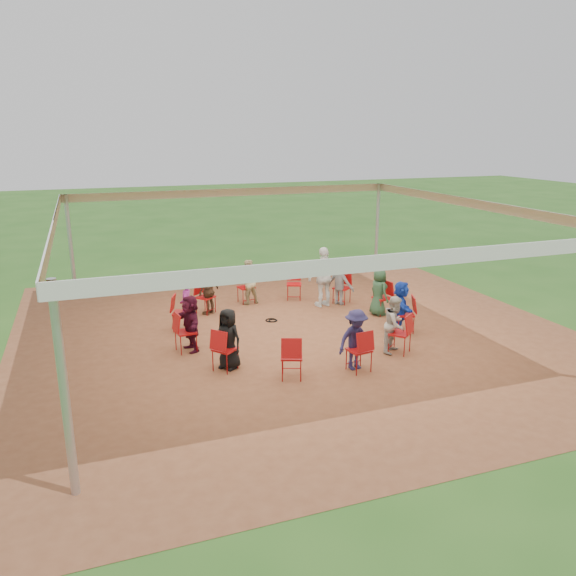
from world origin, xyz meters
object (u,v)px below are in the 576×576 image
object	(u,v)px
chair_6	(182,313)
chair_9	(292,357)
person_seated_2	(340,282)
chair_5	(205,297)
person_seated_8	(356,340)
person_seated_4	(209,291)
standing_person	(324,277)
person_seated_0	(401,307)
person_seated_1	(379,292)
chair_2	(342,288)
chair_11	(400,334)
chair_3	(294,284)
chair_8	(225,349)
chair_7	(186,332)
laptop	(394,308)
person_seated_6	(190,323)
person_seated_7	(228,339)
person_seated_5	(186,305)
chair_0	(405,314)
chair_1	(382,298)
chair_10	(359,350)
cable_coil	(272,320)
chair_4	(246,287)
person_seated_9	(395,324)

from	to	relation	value
chair_6	chair_9	world-z (taller)	same
person_seated_2	chair_5	bearing A→B (deg)	43.71
chair_5	person_seated_8	world-z (taller)	person_seated_8
person_seated_4	standing_person	xyz separation A→B (m)	(3.15, -0.41, 0.20)
chair_5	person_seated_0	xyz separation A→B (m)	(4.13, -3.05, 0.19)
person_seated_1	chair_2	bearing A→B (deg)	10.19
chair_11	person_seated_1	xyz separation A→B (m)	(0.86, 2.52, 0.19)
chair_3	chair_8	distance (m)	5.25
chair_7	person_seated_1	bearing A→B (deg)	90.00
chair_8	laptop	bearing A→B (deg)	61.80
person_seated_6	laptop	distance (m)	4.86
chair_6	person_seated_7	size ratio (longest dim) A/B	0.71
laptop	person_seated_6	bearing A→B (deg)	105.49
chair_11	person_seated_5	distance (m)	5.14
chair_6	person_seated_5	size ratio (longest dim) A/B	0.71
chair_8	person_seated_4	world-z (taller)	person_seated_4
chair_0	person_seated_5	size ratio (longest dim) A/B	0.71
chair_1	person_seated_8	xyz separation A→B (m)	(-2.28, -2.99, 0.19)
chair_0	chair_8	world-z (taller)	same
chair_1	chair_10	xyz separation A→B (m)	(-2.27, -3.11, 0.00)
person_seated_5	standing_person	distance (m)	4.01
chair_6	chair_8	world-z (taller)	same
chair_10	person_seated_0	bearing A→B (deg)	32.24
chair_2	chair_3	xyz separation A→B (m)	(-1.14, 0.83, 0.00)
chair_1	chair_6	size ratio (longest dim) A/B	1.00
chair_10	chair_11	bearing A→B (deg)	15.00
chair_11	cable_coil	distance (m)	3.62
person_seated_6	standing_person	bearing A→B (deg)	107.35
person_seated_8	chair_8	bearing A→B (deg)	152.24
chair_5	chair_8	distance (m)	3.84
chair_8	chair_2	bearing A→B (deg)	90.00
person_seated_0	person_seated_6	bearing A→B (deg)	105.00
person_seated_2	laptop	bearing A→B (deg)	146.82
chair_4	standing_person	distance (m)	2.25
chair_5	person_seated_6	xyz separation A→B (m)	(-0.86, -2.52, 0.19)
person_seated_5	laptop	xyz separation A→B (m)	(4.70, -1.81, -0.04)
chair_10	person_seated_2	bearing A→B (deg)	60.75
chair_0	chair_5	distance (m)	5.25
chair_4	chair_7	distance (m)	3.84
chair_9	chair_11	size ratio (longest dim) A/B	1.00
person_seated_5	standing_person	size ratio (longest dim) A/B	0.76
chair_10	cable_coil	xyz separation A→B (m)	(-0.67, 3.58, -0.43)
chair_0	cable_coil	distance (m)	3.38
chair_2	standing_person	size ratio (longest dim) A/B	0.54
chair_5	person_seated_9	bearing A→B (deg)	90.00
chair_2	cable_coil	xyz separation A→B (m)	(-2.36, -0.81, -0.43)
chair_4	chair_10	size ratio (longest dim) A/B	1.00
chair_4	person_seated_8	world-z (taller)	person_seated_8
person_seated_4	person_seated_5	xyz separation A→B (m)	(-0.79, -1.09, 0.00)
chair_2	laptop	size ratio (longest dim) A/B	2.28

